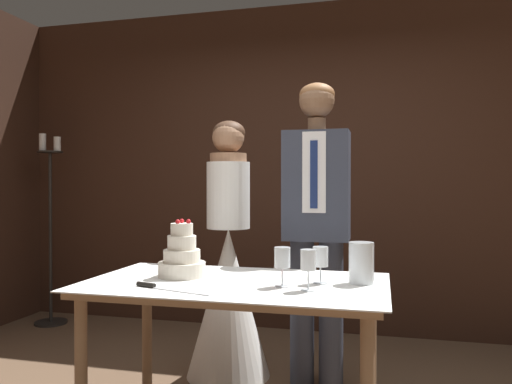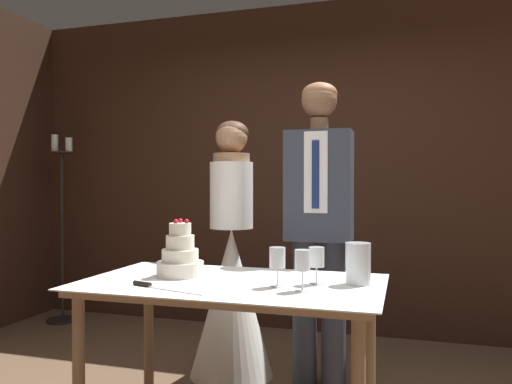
% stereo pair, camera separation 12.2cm
% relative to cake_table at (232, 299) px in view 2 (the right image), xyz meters
% --- Properties ---
extents(wall_back, '(5.50, 0.12, 2.78)m').
position_rel_cake_table_xyz_m(wall_back, '(0.06, 1.98, 0.70)').
color(wall_back, '#382116').
rests_on(wall_back, ground_plane).
extents(cake_table, '(1.43, 0.83, 0.78)m').
position_rel_cake_table_xyz_m(cake_table, '(0.00, 0.00, 0.00)').
color(cake_table, '#8E6B4C').
rests_on(cake_table, ground_plane).
extents(tiered_cake, '(0.24, 0.24, 0.29)m').
position_rel_cake_table_xyz_m(tiered_cake, '(-0.30, 0.06, 0.18)').
color(tiered_cake, silver).
rests_on(tiered_cake, cake_table).
extents(cake_knife, '(0.40, 0.13, 0.02)m').
position_rel_cake_table_xyz_m(cake_knife, '(-0.28, -0.25, 0.10)').
color(cake_knife, silver).
rests_on(cake_knife, cake_table).
extents(wine_glass_near, '(0.07, 0.07, 0.18)m').
position_rel_cake_table_xyz_m(wine_glass_near, '(0.37, -0.12, 0.22)').
color(wine_glass_near, silver).
rests_on(wine_glass_near, cake_table).
extents(wine_glass_middle, '(0.07, 0.07, 0.17)m').
position_rel_cake_table_xyz_m(wine_glass_middle, '(0.40, 0.05, 0.20)').
color(wine_glass_middle, silver).
rests_on(wine_glass_middle, cake_table).
extents(wine_glass_far, '(0.07, 0.07, 0.18)m').
position_rel_cake_table_xyz_m(wine_glass_far, '(0.24, -0.07, 0.21)').
color(wine_glass_far, silver).
rests_on(wine_glass_far, cake_table).
extents(hurricane_candle, '(0.12, 0.12, 0.19)m').
position_rel_cake_table_xyz_m(hurricane_candle, '(0.59, 0.10, 0.18)').
color(hurricane_candle, silver).
rests_on(hurricane_candle, cake_table).
extents(bride, '(0.54, 0.54, 1.66)m').
position_rel_cake_table_xyz_m(bride, '(-0.29, 0.80, -0.08)').
color(bride, white).
rests_on(bride, ground_plane).
extents(groom, '(0.40, 0.25, 1.87)m').
position_rel_cake_table_xyz_m(groom, '(0.29, 0.80, 0.37)').
color(groom, '#333847').
rests_on(groom, ground_plane).
extents(candle_stand, '(0.28, 0.28, 1.70)m').
position_rel_cake_table_xyz_m(candle_stand, '(-2.19, 1.57, 0.11)').
color(candle_stand, black).
rests_on(candle_stand, ground_plane).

